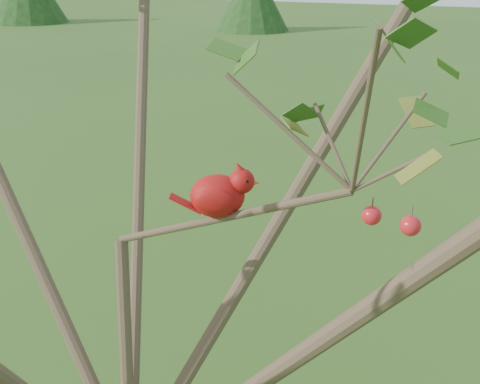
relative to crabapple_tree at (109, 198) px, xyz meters
The scene contains 2 objects.
crabapple_tree is the anchor object (origin of this frame).
cardinal 0.25m from the crabapple_tree, 24.76° to the left, with size 0.19×0.13×0.14m.
Camera 1 is at (0.83, -1.01, 2.61)m, focal length 45.00 mm.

